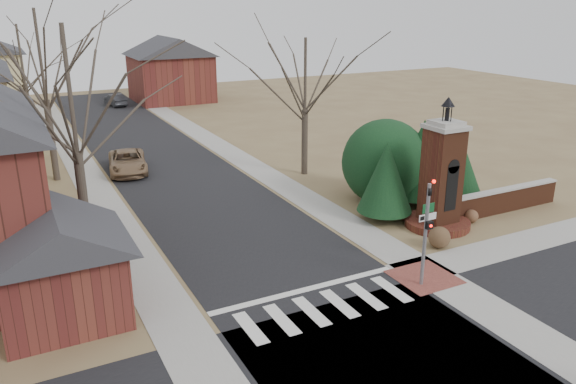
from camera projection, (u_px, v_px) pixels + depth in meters
ground at (337, 318)px, 19.89m from camera, size 120.00×120.00×0.00m
main_street at (166, 165)px, 38.40m from camera, size 8.00×70.00×0.01m
cross_street at (389, 364)px, 17.37m from camera, size 120.00×8.00×0.01m
crosswalk_zone at (325, 307)px, 20.56m from camera, size 8.00×2.20×0.02m
stop_bar at (306, 290)px, 21.82m from camera, size 8.00×0.35×0.02m
sidewalk_right_main at (237, 156)px, 40.66m from camera, size 2.00×60.00×0.02m
sidewalk_left at (87, 176)px, 36.14m from camera, size 2.00×60.00×0.02m
curb_apron at (424, 277)px, 22.81m from camera, size 2.40×2.40×0.02m
traffic_signal_pole at (427, 224)px, 21.41m from camera, size 0.28×0.41×4.50m
sign_post at (427, 222)px, 23.36m from camera, size 0.90×0.07×2.75m
brick_gate_monument at (441, 185)px, 27.30m from camera, size 3.20×3.20×6.47m
brick_garden_wall at (503, 200)px, 29.75m from camera, size 7.50×0.50×1.30m
garage_left at (59, 260)px, 19.25m from camera, size 4.80×4.80×4.29m
house_distant_right at (170, 68)px, 62.57m from camera, size 8.80×8.80×7.30m
evergreen_near at (386, 177)px, 28.17m from camera, size 2.80×2.80×4.10m
evergreen_mid at (422, 157)px, 30.51m from camera, size 3.40×3.40×4.70m
evergreen_far at (462, 170)px, 30.77m from camera, size 2.40×2.40×3.30m
evergreen_mass at (385, 159)px, 31.02m from camera, size 4.80×4.80×4.80m
bare_tree_0 at (68, 81)px, 21.95m from camera, size 8.05×8.05×11.15m
bare_tree_1 at (39, 49)px, 32.78m from camera, size 8.40×8.40×11.64m
bare_tree_2 at (20, 50)px, 43.82m from camera, size 7.35×7.35×10.19m
bare_tree_3 at (305, 69)px, 34.46m from camera, size 7.00×7.00×9.70m
pickup_truck at (128, 162)px, 36.71m from camera, size 3.13×5.36×1.40m
distant_car at (115, 100)px, 60.24m from camera, size 1.88×4.00×1.27m
dry_shrub_left at (439, 237)px, 25.43m from camera, size 1.00×1.00×1.00m
dry_shrub_right at (471, 216)px, 28.37m from camera, size 0.69×0.69×0.69m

